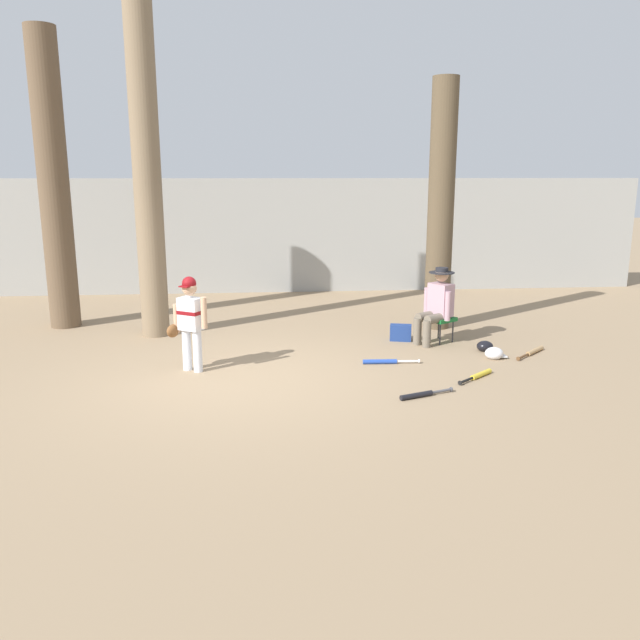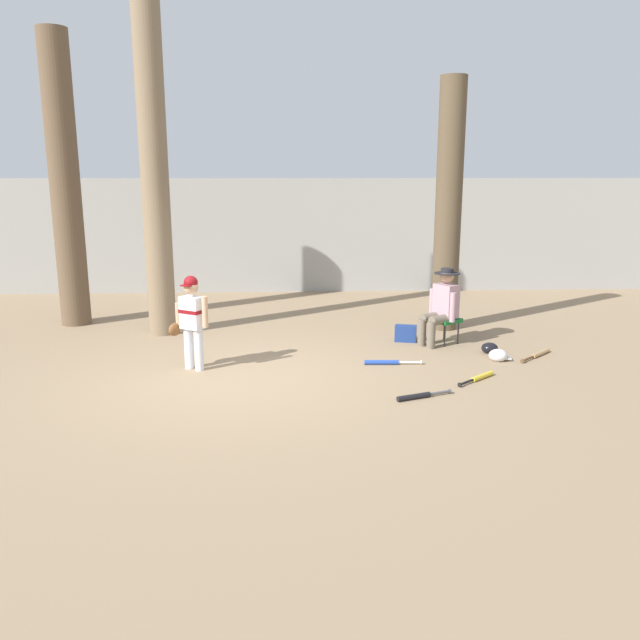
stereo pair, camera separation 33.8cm
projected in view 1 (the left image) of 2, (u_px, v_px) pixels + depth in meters
ground_plane at (239, 380)px, 8.35m from camera, size 60.00×60.00×0.00m
concrete_back_wall at (248, 236)px, 14.42m from camera, size 18.00×0.36×2.54m
tree_near_player at (147, 172)px, 10.12m from camera, size 0.72×0.72×6.08m
tree_behind_spectator at (440, 224)px, 10.85m from camera, size 0.70×0.70×4.31m
young_ballplayer at (189, 318)px, 8.58m from camera, size 0.61×0.37×1.31m
folding_stool at (440, 320)px, 10.18m from camera, size 0.55×0.55×0.41m
seated_spectator at (436, 304)px, 10.06m from camera, size 0.66×0.58×1.20m
handbag_beside_stool at (401, 333)px, 10.32m from camera, size 0.37×0.25×0.26m
tree_far_left at (55, 200)px, 10.85m from camera, size 0.74×0.74×5.12m
bat_blue_youth at (384, 362)px, 9.06m from camera, size 0.81×0.10×0.07m
bat_yellow_trainer at (479, 375)px, 8.45m from camera, size 0.60×0.52×0.07m
bat_wood_tan at (533, 352)px, 9.57m from camera, size 0.64×0.60×0.07m
bat_black_composite at (421, 395)px, 7.70m from camera, size 0.72×0.32×0.07m
batting_helmet_black at (485, 346)px, 9.71m from camera, size 0.29×0.23×0.17m
batting_helmet_white at (494, 353)px, 9.31m from camera, size 0.32×0.24×0.18m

